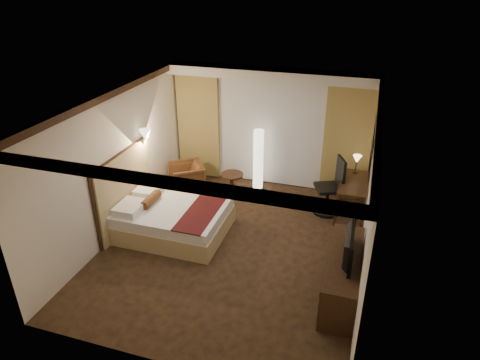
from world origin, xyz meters
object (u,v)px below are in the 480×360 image
(side_table, at_px, (232,185))
(television, at_px, (345,240))
(dresser, at_px, (342,275))
(bed, at_px, (174,219))
(floor_lamp, at_px, (258,160))
(office_chair, at_px, (328,186))
(armchair, at_px, (187,176))
(desk, at_px, (352,198))

(side_table, distance_m, television, 3.67)
(dresser, bearing_deg, bed, 166.19)
(floor_lamp, relative_size, office_chair, 1.19)
(bed, xyz_separation_m, side_table, (0.60, 1.71, -0.01))
(bed, distance_m, armchair, 1.69)
(bed, relative_size, television, 1.90)
(armchair, distance_m, floor_lamp, 1.65)
(floor_lamp, xyz_separation_m, desk, (2.11, -0.52, -0.34))
(desk, height_order, television, television)
(office_chair, xyz_separation_m, dresser, (0.53, -2.44, -0.25))
(desk, relative_size, dresser, 0.67)
(bed, bearing_deg, dresser, -13.81)
(side_table, xyz_separation_m, desk, (2.57, -0.01, 0.10))
(bed, xyz_separation_m, floor_lamp, (1.05, 2.21, 0.43))
(side_table, relative_size, floor_lamp, 0.38)
(armchair, bearing_deg, floor_lamp, 76.18)
(floor_lamp, bearing_deg, television, -54.63)
(desk, xyz_separation_m, television, (0.02, -2.49, 0.62))
(side_table, distance_m, dresser, 3.62)
(floor_lamp, bearing_deg, desk, -13.79)
(armchair, bearing_deg, dresser, 21.47)
(armchair, bearing_deg, desk, 55.96)
(floor_lamp, distance_m, desk, 2.20)
(floor_lamp, height_order, office_chair, floor_lamp)
(armchair, distance_m, dresser, 4.39)
(bed, height_order, side_table, bed)
(side_table, distance_m, office_chair, 2.11)
(desk, xyz_separation_m, office_chair, (-0.48, -0.05, 0.23))
(office_chair, bearing_deg, armchair, 157.14)
(floor_lamp, relative_size, television, 1.40)
(bed, distance_m, desk, 3.59)
(floor_lamp, distance_m, television, 3.69)
(armchair, height_order, office_chair, office_chair)
(office_chair, distance_m, dresser, 2.51)
(side_table, relative_size, dresser, 0.30)
(desk, bearing_deg, bed, -151.81)
(side_table, bearing_deg, floor_lamp, 48.12)
(bed, height_order, television, television)
(dresser, bearing_deg, armchair, 146.53)
(armchair, xyz_separation_m, office_chair, (3.13, 0.01, 0.24))
(bed, relative_size, dresser, 1.08)
(side_table, bearing_deg, office_chair, -1.76)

